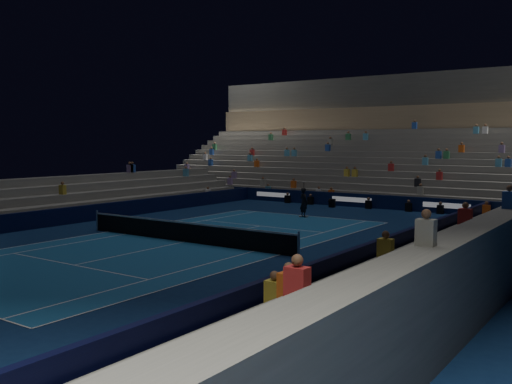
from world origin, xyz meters
name	(u,v)px	position (x,y,z in m)	size (l,w,h in m)	color
ground	(185,242)	(0.00, 0.00, 0.00)	(90.00, 90.00, 0.00)	#0C2048
court_surface	(185,242)	(0.00, 0.00, 0.01)	(10.97, 23.77, 0.01)	#19538B
sponsor_barrier_far	(352,200)	(0.00, 18.50, 0.50)	(44.00, 0.25, 1.00)	#081133
sponsor_barrier_east	(372,255)	(9.70, 0.00, 0.50)	(0.25, 37.00, 1.00)	black
sponsor_barrier_west	(60,217)	(-9.70, 0.00, 0.50)	(0.25, 37.00, 1.00)	black
grandstand_main	(400,159)	(0.00, 27.90, 3.38)	(44.00, 15.20, 11.20)	slate
grandstand_east	(465,254)	(13.17, 0.00, 0.92)	(5.00, 37.00, 2.50)	#62635E
grandstand_west	(25,206)	(-13.17, 0.00, 0.92)	(5.00, 37.00, 2.50)	slate
tennis_net	(184,232)	(0.00, 0.00, 0.50)	(12.90, 0.10, 1.10)	#B2B2B7
tennis_player	(304,203)	(0.05, 11.26, 0.95)	(0.69, 0.45, 1.90)	black
broadcast_camera	(332,203)	(-1.09, 17.36, 0.31)	(0.61, 0.98, 0.61)	black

